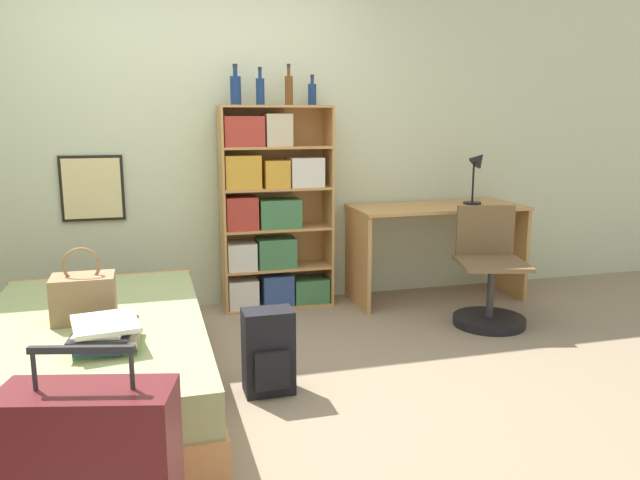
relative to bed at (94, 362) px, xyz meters
The scene contains 14 objects.
ground_plane 0.64m from the bed, ahead, with size 14.00×14.00×0.00m, color gray.
wall_back 2.00m from the bed, 68.95° to the left, with size 10.00×0.09×2.60m.
bed is the anchor object (origin of this frame).
handbag 0.34m from the bed, 128.59° to the left, with size 0.31×0.22×0.38m.
book_stack_on_bed 0.49m from the bed, 75.86° to the right, with size 0.33×0.39×0.12m.
bookcase 1.90m from the bed, 48.96° to the left, with size 0.84×0.28×1.53m.
bottle_green 2.22m from the bed, 55.17° to the left, with size 0.08×0.08×0.29m.
bottle_brown 2.28m from the bed, 50.18° to the left, with size 0.06×0.06×0.27m.
bottle_clear 2.38m from the bed, 44.79° to the left, with size 0.06×0.06×0.29m.
bottle_blue 2.51m from the bed, 42.22° to the left, with size 0.06×0.06×0.22m.
desk 2.82m from the bed, 26.00° to the left, with size 1.37×0.58×0.76m.
desk_lamp 3.23m from the bed, 23.43° to the left, with size 0.19×0.14×0.44m.
desk_chair 2.67m from the bed, 12.13° to the left, with size 0.56×0.56×0.82m.
backpack 0.90m from the bed, ahead, with size 0.26×0.21×0.46m.
Camera 1 is at (-0.30, -3.20, 1.45)m, focal length 35.00 mm.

